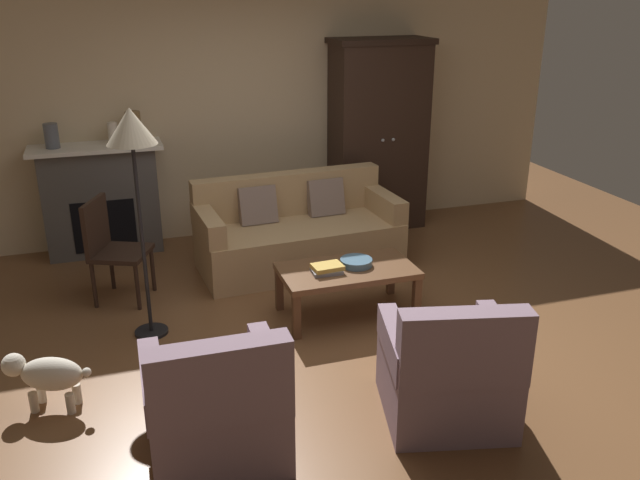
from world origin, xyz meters
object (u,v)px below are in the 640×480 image
at_px(dog, 47,374).
at_px(mantel_vase_cream, 113,133).
at_px(side_chair_wooden, 110,244).
at_px(fireplace, 102,199).
at_px(book_stack, 327,269).
at_px(armchair_near_left, 216,410).
at_px(armoire, 378,135).
at_px(coffee_table, 347,274).
at_px(fruit_bowl, 356,262).
at_px(mantel_vase_bronze, 134,127).
at_px(couch, 297,234).
at_px(armchair_near_right, 448,374).
at_px(floor_lamp, 132,141).
at_px(mantel_vase_slate, 51,136).

bearing_deg(dog, mantel_vase_cream, 77.41).
bearing_deg(side_chair_wooden, fireplace, 92.13).
relative_size(side_chair_wooden, dog, 1.65).
distance_m(book_stack, armchair_near_left, 1.83).
bearing_deg(armoire, coffee_table, -118.57).
bearing_deg(fruit_bowl, fireplace, 133.58).
bearing_deg(mantel_vase_bronze, book_stack, -58.26).
relative_size(couch, coffee_table, 1.79).
height_order(coffee_table, armchair_near_right, armchair_near_right).
xyz_separation_m(coffee_table, floor_lamp, (-1.58, 0.17, 1.18)).
bearing_deg(mantel_vase_slate, armchair_near_right, -56.81).
height_order(armoire, mantel_vase_cream, armoire).
relative_size(armchair_near_left, dog, 1.62).
distance_m(book_stack, mantel_vase_slate, 3.04).
xyz_separation_m(book_stack, mantel_vase_bronze, (-1.30, 2.09, 0.82)).
xyz_separation_m(armoire, mantel_vase_bronze, (-2.57, 0.06, 0.24)).
distance_m(fruit_bowl, book_stack, 0.28).
distance_m(mantel_vase_slate, mantel_vase_cream, 0.56).
bearing_deg(armoire, floor_lamp, -145.62).
height_order(book_stack, mantel_vase_slate, mantel_vase_slate).
bearing_deg(mantel_vase_slate, mantel_vase_cream, 0.00).
bearing_deg(armoire, mantel_vase_slate, 178.97).
relative_size(fireplace, floor_lamp, 0.71).
bearing_deg(fireplace, armchair_near_right, -61.38).
relative_size(fireplace, armoire, 0.61).
distance_m(floor_lamp, dog, 1.69).
distance_m(coffee_table, book_stack, 0.21).
bearing_deg(floor_lamp, armchair_near_right, -45.31).
bearing_deg(armchair_near_left, mantel_vase_slate, 104.53).
bearing_deg(mantel_vase_slate, book_stack, -45.54).
height_order(armoire, floor_lamp, armoire).
distance_m(mantel_vase_slate, armchair_near_right, 4.39).
distance_m(coffee_table, mantel_vase_cream, 2.79).
bearing_deg(floor_lamp, side_chair_wooden, 107.88).
height_order(fireplace, fruit_bowl, fireplace).
xyz_separation_m(armchair_near_left, dog, (-0.95, 0.81, -0.07)).
distance_m(fireplace, mantel_vase_slate, 0.77).
distance_m(fireplace, couch, 2.02).
bearing_deg(mantel_vase_bronze, coffee_table, -54.25).
distance_m(book_stack, mantel_vase_bronze, 2.60).
xyz_separation_m(fruit_bowl, book_stack, (-0.27, -0.06, 0.00)).
distance_m(couch, armchair_near_right, 2.69).
xyz_separation_m(fruit_bowl, armchair_near_right, (0.02, -1.56, -0.13)).
distance_m(coffee_table, side_chair_wooden, 2.04).
distance_m(armchair_near_left, floor_lamp, 2.05).
distance_m(couch, mantel_vase_cream, 2.05).
height_order(armoire, armchair_near_left, armoire).
height_order(book_stack, floor_lamp, floor_lamp).
relative_size(coffee_table, floor_lamp, 0.62).
distance_m(book_stack, dog, 2.19).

